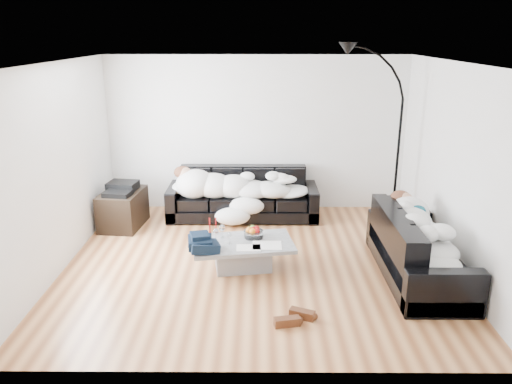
{
  "coord_description": "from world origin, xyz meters",
  "views": [
    {
      "loc": [
        0.04,
        -6.06,
        2.94
      ],
      "look_at": [
        0.0,
        0.3,
        0.9
      ],
      "focal_mm": 35.0,
      "sensor_mm": 36.0,
      "label": 1
    }
  ],
  "objects_px": {
    "sleeper_back": "(243,182)",
    "sleeper_right": "(421,230)",
    "fruit_bowl": "(254,232)",
    "shoes": "(294,318)",
    "wine_glass_a": "(222,231)",
    "floor_lamp": "(398,151)",
    "candle_left": "(210,227)",
    "candle_right": "(216,226)",
    "sofa_back": "(243,194)",
    "wine_glass_b": "(216,235)",
    "stereo": "(121,188)",
    "av_cabinet": "(123,209)",
    "wine_glass_c": "(230,238)",
    "coffee_table": "(243,255)",
    "sofa_right": "(419,246)"
  },
  "relations": [
    {
      "from": "av_cabinet",
      "to": "candle_left",
      "type": "bearing_deg",
      "value": -33.58
    },
    {
      "from": "candle_right",
      "to": "shoes",
      "type": "xyz_separation_m",
      "value": [
        0.95,
        -1.56,
        -0.43
      ]
    },
    {
      "from": "sleeper_right",
      "to": "fruit_bowl",
      "type": "relative_size",
      "value": 6.87
    },
    {
      "from": "fruit_bowl",
      "to": "candle_right",
      "type": "height_order",
      "value": "candle_right"
    },
    {
      "from": "wine_glass_b",
      "to": "candle_left",
      "type": "bearing_deg",
      "value": 114.65
    },
    {
      "from": "fruit_bowl",
      "to": "wine_glass_b",
      "type": "xyz_separation_m",
      "value": [
        -0.48,
        -0.13,
        0.01
      ]
    },
    {
      "from": "av_cabinet",
      "to": "wine_glass_c",
      "type": "bearing_deg",
      "value": -34.74
    },
    {
      "from": "fruit_bowl",
      "to": "shoes",
      "type": "xyz_separation_m",
      "value": [
        0.45,
        -1.42,
        -0.4
      ]
    },
    {
      "from": "wine_glass_a",
      "to": "shoes",
      "type": "xyz_separation_m",
      "value": [
        0.86,
        -1.41,
        -0.41
      ]
    },
    {
      "from": "coffee_table",
      "to": "floor_lamp",
      "type": "bearing_deg",
      "value": 32.63
    },
    {
      "from": "sleeper_back",
      "to": "floor_lamp",
      "type": "xyz_separation_m",
      "value": [
        2.37,
        -0.38,
        0.6
      ]
    },
    {
      "from": "sleeper_back",
      "to": "sleeper_right",
      "type": "bearing_deg",
      "value": -42.44
    },
    {
      "from": "coffee_table",
      "to": "av_cabinet",
      "type": "distance_m",
      "value": 2.44
    },
    {
      "from": "sofa_back",
      "to": "coffee_table",
      "type": "height_order",
      "value": "sofa_back"
    },
    {
      "from": "shoes",
      "to": "wine_glass_a",
      "type": "bearing_deg",
      "value": 121.81
    },
    {
      "from": "candle_right",
      "to": "av_cabinet",
      "type": "xyz_separation_m",
      "value": [
        -1.57,
        1.19,
        -0.19
      ]
    },
    {
      "from": "sofa_back",
      "to": "coffee_table",
      "type": "distance_m",
      "value": 1.92
    },
    {
      "from": "sleeper_back",
      "to": "wine_glass_c",
      "type": "height_order",
      "value": "sleeper_back"
    },
    {
      "from": "coffee_table",
      "to": "shoes",
      "type": "xyz_separation_m",
      "value": [
        0.58,
        -1.27,
        -0.13
      ]
    },
    {
      "from": "stereo",
      "to": "coffee_table",
      "type": "bearing_deg",
      "value": -28.57
    },
    {
      "from": "av_cabinet",
      "to": "coffee_table",
      "type": "bearing_deg",
      "value": -31.2
    },
    {
      "from": "wine_glass_a",
      "to": "wine_glass_b",
      "type": "bearing_deg",
      "value": -122.85
    },
    {
      "from": "floor_lamp",
      "to": "sofa_back",
      "type": "bearing_deg",
      "value": -172.78
    },
    {
      "from": "sofa_back",
      "to": "sleeper_back",
      "type": "distance_m",
      "value": 0.23
    },
    {
      "from": "shoes",
      "to": "av_cabinet",
      "type": "height_order",
      "value": "av_cabinet"
    },
    {
      "from": "floor_lamp",
      "to": "sleeper_back",
      "type": "bearing_deg",
      "value": -171.6
    },
    {
      "from": "wine_glass_a",
      "to": "floor_lamp",
      "type": "xyz_separation_m",
      "value": [
        2.59,
        1.34,
        0.77
      ]
    },
    {
      "from": "sofa_right",
      "to": "sleeper_right",
      "type": "distance_m",
      "value": 0.22
    },
    {
      "from": "sofa_right",
      "to": "candle_left",
      "type": "distance_m",
      "value": 2.68
    },
    {
      "from": "coffee_table",
      "to": "av_cabinet",
      "type": "bearing_deg",
      "value": 142.7
    },
    {
      "from": "wine_glass_b",
      "to": "stereo",
      "type": "distance_m",
      "value": 2.16
    },
    {
      "from": "wine_glass_c",
      "to": "wine_glass_b",
      "type": "bearing_deg",
      "value": 156.18
    },
    {
      "from": "wine_glass_c",
      "to": "stereo",
      "type": "height_order",
      "value": "stereo"
    },
    {
      "from": "sleeper_right",
      "to": "floor_lamp",
      "type": "distance_m",
      "value": 1.8
    },
    {
      "from": "sofa_back",
      "to": "av_cabinet",
      "type": "height_order",
      "value": "sofa_back"
    },
    {
      "from": "coffee_table",
      "to": "stereo",
      "type": "distance_m",
      "value": 2.48
    },
    {
      "from": "sleeper_back",
      "to": "coffee_table",
      "type": "relative_size",
      "value": 1.62
    },
    {
      "from": "wine_glass_c",
      "to": "shoes",
      "type": "distance_m",
      "value": 1.48
    },
    {
      "from": "sleeper_right",
      "to": "fruit_bowl",
      "type": "bearing_deg",
      "value": 80.0
    },
    {
      "from": "floor_lamp",
      "to": "candle_right",
      "type": "bearing_deg",
      "value": -138.63
    },
    {
      "from": "sofa_right",
      "to": "shoes",
      "type": "height_order",
      "value": "sofa_right"
    },
    {
      "from": "wine_glass_b",
      "to": "wine_glass_a",
      "type": "bearing_deg",
      "value": 57.15
    },
    {
      "from": "sofa_back",
      "to": "candle_left",
      "type": "bearing_deg",
      "value": -102.94
    },
    {
      "from": "sofa_right",
      "to": "wine_glass_b",
      "type": "xyz_separation_m",
      "value": [
        -2.55,
        0.24,
        0.05
      ]
    },
    {
      "from": "coffee_table",
      "to": "fruit_bowl",
      "type": "xyz_separation_m",
      "value": [
        0.14,
        0.15,
        0.26
      ]
    },
    {
      "from": "sleeper_back",
      "to": "av_cabinet",
      "type": "distance_m",
      "value": 1.94
    },
    {
      "from": "wine_glass_c",
      "to": "candle_left",
      "type": "distance_m",
      "value": 0.41
    },
    {
      "from": "sleeper_back",
      "to": "stereo",
      "type": "height_order",
      "value": "sleeper_back"
    },
    {
      "from": "stereo",
      "to": "candle_left",
      "type": "bearing_deg",
      "value": -30.95
    },
    {
      "from": "sleeper_right",
      "to": "candle_left",
      "type": "xyz_separation_m",
      "value": [
        -2.64,
        0.45,
        -0.14
      ]
    }
  ]
}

